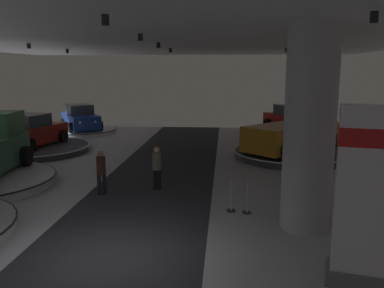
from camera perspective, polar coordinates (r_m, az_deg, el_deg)
ground at (r=9.75m, az=-11.74°, el=-16.02°), size 24.00×44.00×0.06m
ceiling_with_spotlights at (r=8.83m, az=-13.15°, el=18.42°), size 24.00×44.00×0.39m
column_right at (r=11.03m, az=16.57°, el=2.01°), size 1.36×1.36×5.50m
brand_sign_pylon at (r=8.50m, az=23.60°, el=-6.75°), size 1.38×0.92×3.66m
display_platform_far_left at (r=22.92m, az=-22.01°, el=-0.61°), size 5.98×5.98×0.35m
display_car_far_left at (r=22.74m, az=-22.21°, el=1.65°), size 2.81×4.45×1.71m
display_platform_deep_right at (r=27.55m, az=14.15°, el=1.60°), size 5.86×5.86×0.36m
display_car_deep_right at (r=27.46m, az=14.19°, el=3.52°), size 3.66×4.55×1.71m
display_platform_deep_left at (r=28.83m, az=-15.68°, el=1.84°), size 4.92×4.92×0.29m
display_car_deep_left at (r=28.75m, az=-15.78°, el=3.61°), size 3.79×4.50×1.71m
display_platform_far_right at (r=20.45m, az=13.98°, el=-1.38°), size 5.68×5.68×0.36m
pickup_truck_far_right at (r=20.53m, az=14.63°, el=1.75°), size 5.20×5.26×2.30m
visitor_walking_near at (r=14.48m, az=-5.09°, el=-3.09°), size 0.32×0.32×1.59m
visitor_walking_far at (r=14.16m, az=-12.95°, el=-3.63°), size 0.32×0.32×1.59m
stanchion_a at (r=12.42m, az=5.67°, el=-7.98°), size 0.28×0.28×1.01m
stanchion_b at (r=12.31m, az=7.95°, el=-8.19°), size 0.28×0.28×1.01m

